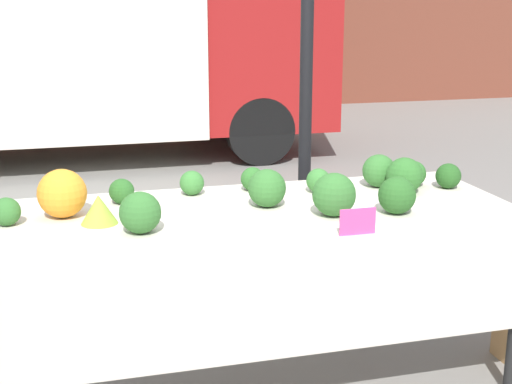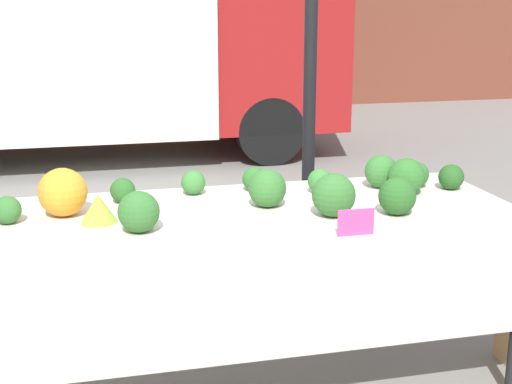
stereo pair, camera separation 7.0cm
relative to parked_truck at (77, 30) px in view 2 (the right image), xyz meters
The scene contains 20 objects.
ground_plane 5.48m from the parked_truck, 81.91° to the right, with size 40.00×40.00×0.00m, color gray.
tent_pole 4.65m from the parked_truck, 74.67° to the right, with size 0.07×0.07×2.37m.
parked_truck is the anchor object (origin of this frame).
market_table 5.40m from the parked_truck, 82.01° to the right, with size 2.29×0.90×0.83m.
orange_cauliflower 5.16m from the parked_truck, 90.79° to the right, with size 0.21×0.21×0.21m.
romanesco_head 5.30m from the parked_truck, 89.22° to the right, with size 0.15×0.15×0.12m.
broccoli_head_0 5.18m from the parked_truck, 77.61° to the right, with size 0.12×0.12×0.12m.
broccoli_head_1 5.63m from the parked_truck, 76.46° to the right, with size 0.16×0.16×0.16m.
broccoli_head_2 5.23m from the parked_truck, 93.23° to the right, with size 0.12×0.12×0.12m.
broccoli_head_3 5.02m from the parked_truck, 87.87° to the right, with size 0.11×0.11×0.11m.
broccoli_head_4 5.39m from the parked_truck, 73.84° to the right, with size 0.17×0.17×0.17m.
broccoli_head_5 5.46m from the parked_truck, 87.65° to the right, with size 0.17×0.17×0.17m.
broccoli_head_6 5.53m from the parked_truck, 79.12° to the right, with size 0.19×0.19×0.19m.
broccoli_head_7 5.29m from the parked_truck, 81.22° to the right, with size 0.17×0.17×0.17m.
broccoli_head_8 4.98m from the parked_truck, 84.01° to the right, with size 0.12×0.12×0.12m.
broccoli_head_9 5.02m from the parked_truck, 80.64° to the right, with size 0.11×0.11×0.11m.
broccoli_head_10 5.24m from the parked_truck, 74.09° to the right, with size 0.16×0.16×0.16m.
broccoli_head_11 5.44m from the parked_truck, 71.19° to the right, with size 0.12×0.12×0.12m.
broccoli_head_12 5.31m from the parked_truck, 72.39° to the right, with size 0.13×0.13×0.13m.
price_sign 5.80m from the parked_truck, 79.62° to the right, with size 0.15×0.01×0.11m.
Camera 2 is at (-0.70, -2.91, 1.72)m, focal length 50.00 mm.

